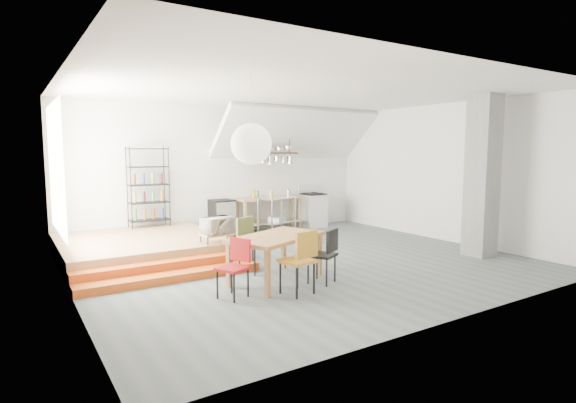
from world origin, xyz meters
TOP-DOWN VIEW (x-y plane):
  - floor at (0.00, 0.00)m, footprint 8.00×8.00m
  - wall_back at (0.00, 3.50)m, footprint 8.00×0.04m
  - wall_left at (-4.00, 0.00)m, footprint 0.04×7.00m
  - wall_right at (4.00, 0.00)m, footprint 0.04×7.00m
  - ceiling at (0.00, 0.00)m, footprint 8.00×7.00m
  - slope_ceiling at (1.80, 2.90)m, footprint 4.40×1.44m
  - window_pane at (-3.98, 1.50)m, footprint 0.02×2.50m
  - platform at (-2.50, 2.00)m, footprint 3.00×3.00m
  - step_lower at (-2.50, 0.05)m, footprint 3.00×0.35m
  - step_upper at (-2.50, 0.40)m, footprint 3.00×0.35m
  - concrete_column at (3.30, -1.50)m, footprint 0.50×0.50m
  - kitchen_counter at (1.10, 3.15)m, footprint 1.80×0.60m
  - stove at (2.50, 3.16)m, footprint 0.60×0.60m
  - pot_rack at (1.13, 2.92)m, footprint 1.20×0.50m
  - wire_shelving at (-2.00, 3.20)m, footprint 0.88×0.38m
  - microwave_shelf at (-1.40, 0.75)m, footprint 0.60×0.40m
  - paper_lantern at (-1.64, -1.08)m, footprint 0.60×0.60m
  - dining_table at (-1.08, -0.86)m, footprint 1.80×1.42m
  - chair_mustard at (-1.15, -1.66)m, footprint 0.51×0.51m
  - chair_black at (-0.49, -1.39)m, footprint 0.54×0.54m
  - chair_olive at (-1.17, -0.12)m, footprint 0.56×0.56m
  - chair_red at (-1.98, -1.22)m, footprint 0.51×0.51m
  - rolling_cart at (1.06, 2.70)m, footprint 1.09×0.81m
  - mini_fridge at (-0.22, 3.20)m, footprint 0.53×0.53m
  - microwave at (-1.40, 0.75)m, footprint 0.63×0.50m
  - bowl at (0.98, 3.10)m, footprint 0.28×0.28m

SIDE VIEW (x-z plane):
  - floor at x=0.00m, z-range 0.00..0.00m
  - step_lower at x=-2.50m, z-range 0.00..0.13m
  - step_upper at x=-2.50m, z-range 0.00..0.27m
  - platform at x=-2.50m, z-range 0.00..0.40m
  - mini_fridge at x=-0.22m, z-range 0.00..0.91m
  - stove at x=2.50m, z-range -0.11..1.07m
  - chair_red at x=-1.98m, z-range 0.08..0.93m
  - chair_black at x=-0.49m, z-range 0.09..0.96m
  - microwave_shelf at x=-1.40m, z-range 0.46..0.63m
  - chair_olive at x=-1.17m, z-range 0.09..1.04m
  - chair_mustard at x=-1.15m, z-range 0.09..1.05m
  - rolling_cart at x=1.06m, z-range 0.14..1.11m
  - kitchen_counter at x=1.10m, z-range 0.17..1.08m
  - dining_table at x=-1.08m, z-range 0.29..1.05m
  - microwave at x=-1.40m, z-range 0.56..0.87m
  - bowl at x=0.98m, z-range 0.91..0.97m
  - wire_shelving at x=-2.00m, z-range 0.43..2.23m
  - wall_back at x=0.00m, z-range 0.00..3.20m
  - wall_left at x=-4.00m, z-range 0.00..3.20m
  - wall_right at x=4.00m, z-range 0.00..3.20m
  - concrete_column at x=3.30m, z-range 0.00..3.20m
  - window_pane at x=-3.98m, z-range 0.70..2.90m
  - pot_rack at x=1.13m, z-range 1.26..2.69m
  - paper_lantern at x=-1.64m, z-range 1.90..2.50m
  - slope_ceiling at x=1.80m, z-range 1.89..3.21m
  - ceiling at x=0.00m, z-range 3.19..3.21m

